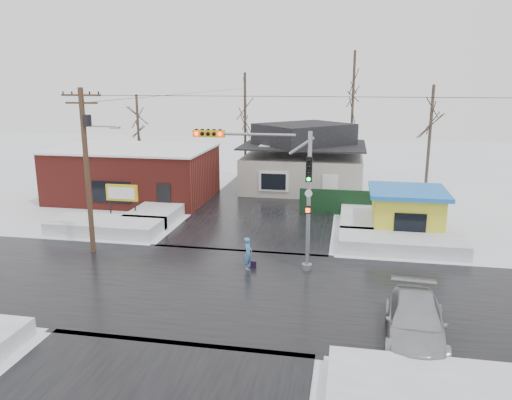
% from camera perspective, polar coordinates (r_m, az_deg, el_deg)
% --- Properties ---
extents(ground, '(120.00, 120.00, 0.00)m').
position_cam_1_polar(ground, '(23.60, -4.69, -9.91)').
color(ground, white).
rests_on(ground, ground).
extents(road_ns, '(10.00, 120.00, 0.02)m').
position_cam_1_polar(road_ns, '(23.60, -4.69, -9.89)').
color(road_ns, black).
rests_on(road_ns, ground).
extents(road_ew, '(120.00, 10.00, 0.02)m').
position_cam_1_polar(road_ew, '(23.60, -4.69, -9.89)').
color(road_ew, black).
rests_on(road_ew, ground).
extents(snowbank_nw, '(7.00, 3.00, 0.80)m').
position_cam_1_polar(snowbank_nw, '(32.81, -16.77, -2.88)').
color(snowbank_nw, white).
rests_on(snowbank_nw, ground).
extents(snowbank_ne, '(7.00, 3.00, 0.80)m').
position_cam_1_polar(snowbank_ne, '(29.43, 16.31, -4.75)').
color(snowbank_ne, white).
rests_on(snowbank_ne, ground).
extents(snowbank_se, '(7.00, 3.00, 0.70)m').
position_cam_1_polar(snowbank_se, '(16.85, 20.91, -19.94)').
color(snowbank_se, white).
rests_on(snowbank_se, ground).
extents(snowbank_nside_w, '(3.00, 8.00, 0.80)m').
position_cam_1_polar(snowbank_nside_w, '(36.39, -10.40, -0.90)').
color(snowbank_nside_w, white).
rests_on(snowbank_nside_w, ground).
extents(snowbank_nside_e, '(3.00, 8.00, 0.80)m').
position_cam_1_polar(snowbank_nside_e, '(34.07, 12.19, -1.99)').
color(snowbank_nside_e, white).
rests_on(snowbank_nside_e, ground).
extents(traffic_signal, '(6.05, 0.68, 7.00)m').
position_cam_1_polar(traffic_signal, '(24.53, 2.42, 2.18)').
color(traffic_signal, gray).
rests_on(traffic_signal, ground).
extents(utility_pole, '(3.15, 0.44, 9.00)m').
position_cam_1_polar(utility_pole, '(28.29, -18.71, 4.19)').
color(utility_pole, '#382619').
rests_on(utility_pole, ground).
extents(brick_building, '(12.20, 8.20, 4.12)m').
position_cam_1_polar(brick_building, '(41.16, -13.74, 3.01)').
color(brick_building, maroon).
rests_on(brick_building, ground).
extents(marquee_sign, '(2.20, 0.21, 2.55)m').
position_cam_1_polar(marquee_sign, '(34.59, -15.08, 0.68)').
color(marquee_sign, black).
rests_on(marquee_sign, ground).
extents(house, '(10.40, 8.40, 5.76)m').
position_cam_1_polar(house, '(43.53, 5.45, 4.64)').
color(house, '#B0AB9F').
rests_on(house, ground).
extents(kiosk, '(4.60, 4.60, 2.88)m').
position_cam_1_polar(kiosk, '(32.05, 16.83, -1.30)').
color(kiosk, gold).
rests_on(kiosk, ground).
extents(fence, '(8.00, 0.12, 1.80)m').
position_cam_1_polar(fence, '(35.87, 11.37, -0.33)').
color(fence, black).
rests_on(fence, ground).
extents(tree_far_left, '(3.00, 3.00, 10.00)m').
position_cam_1_polar(tree_far_left, '(47.88, -1.27, 11.93)').
color(tree_far_left, '#332821').
rests_on(tree_far_left, ground).
extents(tree_far_mid, '(3.00, 3.00, 12.00)m').
position_cam_1_polar(tree_far_mid, '(48.83, 11.13, 13.59)').
color(tree_far_mid, '#332821').
rests_on(tree_far_mid, ground).
extents(tree_far_right, '(3.00, 3.00, 9.00)m').
position_cam_1_polar(tree_far_right, '(41.35, 19.47, 9.78)').
color(tree_far_right, '#332821').
rests_on(tree_far_right, ground).
extents(tree_far_west, '(3.00, 3.00, 8.00)m').
position_cam_1_polar(tree_far_west, '(49.12, -13.42, 9.75)').
color(tree_far_west, '#332821').
rests_on(tree_far_west, ground).
extents(pedestrian, '(0.45, 0.63, 1.65)m').
position_cam_1_polar(pedestrian, '(25.37, -0.92, -6.14)').
color(pedestrian, '#4481BF').
rests_on(pedestrian, ground).
extents(car, '(2.49, 5.37, 1.52)m').
position_cam_1_polar(car, '(19.66, 17.75, -13.19)').
color(car, '#ACADB3').
rests_on(car, ground).
extents(shopping_bag, '(0.28, 0.13, 0.35)m').
position_cam_1_polar(shopping_bag, '(25.67, -0.30, -7.44)').
color(shopping_bag, black).
rests_on(shopping_bag, ground).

